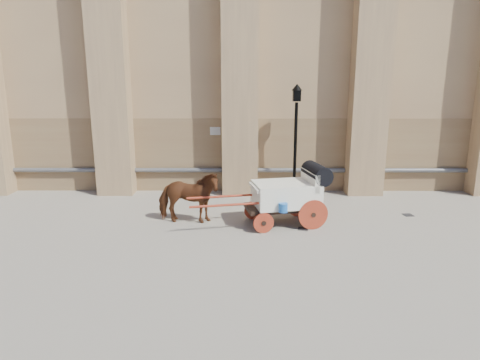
{
  "coord_description": "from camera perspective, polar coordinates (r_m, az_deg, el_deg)",
  "views": [
    {
      "loc": [
        -0.93,
        -13.24,
        4.64
      ],
      "look_at": [
        -0.98,
        -0.1,
        1.45
      ],
      "focal_mm": 32.0,
      "sensor_mm": 36.0,
      "label": 1
    }
  ],
  "objects": [
    {
      "name": "drain_grate_far",
      "position": [
        15.83,
        21.5,
        -4.36
      ],
      "size": [
        0.37,
        0.37,
        0.01
      ],
      "primitive_type": "cube",
      "rotation": [
        0.0,
        0.0,
        0.17
      ],
      "color": "black",
      "rests_on": "ground"
    },
    {
      "name": "ground",
      "position": [
        14.06,
        4.04,
        -5.66
      ],
      "size": [
        90.0,
        90.0,
        0.0
      ],
      "primitive_type": "plane",
      "color": "gray",
      "rests_on": "ground"
    },
    {
      "name": "horse",
      "position": [
        13.83,
        -6.93,
        -2.33
      ],
      "size": [
        2.09,
        1.06,
        1.72
      ],
      "primitive_type": "imported",
      "rotation": [
        0.0,
        0.0,
        1.51
      ],
      "color": "#633113",
      "rests_on": "ground"
    },
    {
      "name": "drain_grate_near",
      "position": [
        13.58,
        8.42,
        -6.46
      ],
      "size": [
        0.38,
        0.38,
        0.01
      ],
      "primitive_type": "cube",
      "rotation": [
        0.0,
        0.0,
        -0.22
      ],
      "color": "black",
      "rests_on": "ground"
    },
    {
      "name": "street_lamp",
      "position": [
        16.65,
        7.41,
        5.59
      ],
      "size": [
        0.41,
        0.41,
        4.38
      ],
      "color": "black",
      "rests_on": "ground"
    },
    {
      "name": "carriage",
      "position": [
        13.7,
        6.75,
        -1.67
      ],
      "size": [
        4.56,
        2.05,
        1.93
      ],
      "rotation": [
        0.0,
        0.0,
        0.21
      ],
      "color": "black",
      "rests_on": "ground"
    }
  ]
}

